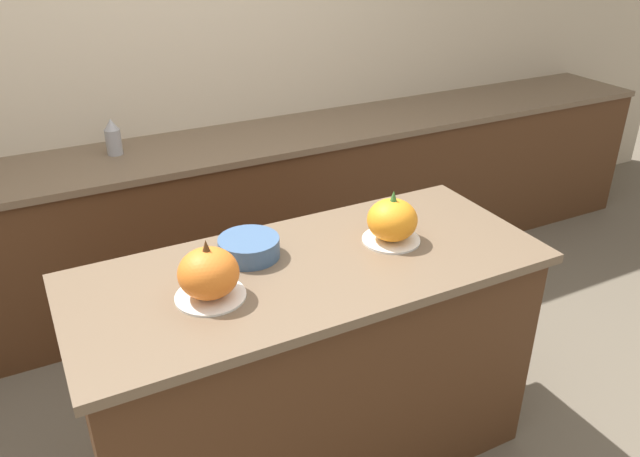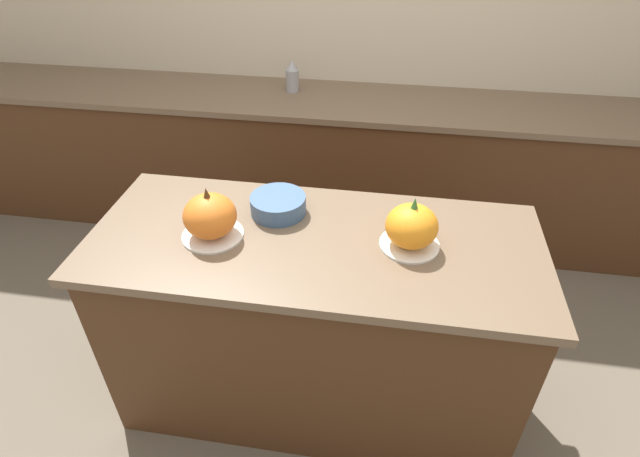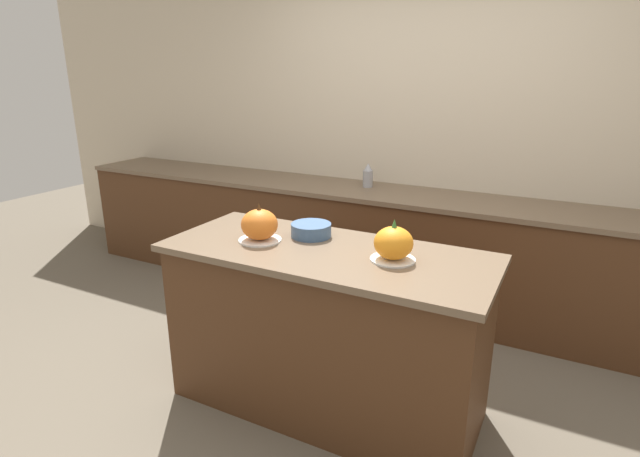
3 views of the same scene
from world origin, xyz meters
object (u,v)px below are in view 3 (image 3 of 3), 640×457
pumpkin_cake_left (260,225)px  pumpkin_cake_right (393,244)px  bottle_tall (368,176)px  mixing_bowl (311,230)px

pumpkin_cake_left → pumpkin_cake_right: bearing=4.3°
pumpkin_cake_left → bottle_tall: 1.49m
pumpkin_cake_right → bottle_tall: size_ratio=1.16×
pumpkin_cake_right → mixing_bowl: (-0.51, 0.13, -0.04)m
bottle_tall → mixing_bowl: (0.21, -1.30, -0.04)m
pumpkin_cake_right → mixing_bowl: size_ratio=0.99×
mixing_bowl → pumpkin_cake_right: bearing=-14.4°
bottle_tall → pumpkin_cake_left: bearing=-89.8°
bottle_tall → mixing_bowl: bearing=-80.9°
pumpkin_cake_right → mixing_bowl: pumpkin_cake_right is taller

